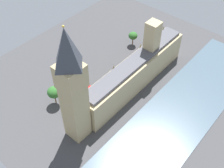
{
  "coord_description": "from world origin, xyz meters",
  "views": [
    {
      "loc": [
        -58.36,
        82.62,
        101.35
      ],
      "look_at": [
        1.0,
        13.62,
        9.05
      ],
      "focal_mm": 44.55,
      "sensor_mm": 36.0,
      "label": 1
    }
  ],
  "objects": [
    {
      "name": "ground_plane",
      "position": [
        0.0,
        0.0,
        0.0
      ],
      "size": [
        138.65,
        138.65,
        0.0
      ],
      "primitive_type": "plane",
      "color": "#424244"
    },
    {
      "name": "double_decker_bus_near_tower",
      "position": [
        10.62,
        23.17,
        2.63
      ],
      "size": [
        2.93,
        10.58,
        4.75
      ],
      "rotation": [
        0.0,
        0.0,
        3.17
      ],
      "color": "#B20C0F",
      "rests_on": "ground"
    },
    {
      "name": "parliament_building",
      "position": [
        -1.99,
        -1.09,
        8.81
      ],
      "size": [
        10.66,
        68.65,
        31.09
      ],
      "color": "tan",
      "rests_on": "ground"
    },
    {
      "name": "car_black_by_river_gate",
      "position": [
        11.38,
        -6.29,
        0.89
      ],
      "size": [
        2.27,
        4.45,
        1.74
      ],
      "rotation": [
        0.0,
        0.0,
        3.23
      ],
      "color": "black",
      "rests_on": "ground"
    },
    {
      "name": "plane_tree_slot_10",
      "position": [
        19.01,
        33.9,
        7.27
      ],
      "size": [
        6.27,
        6.27,
        9.97
      ],
      "color": "brown",
      "rests_on": "ground"
    },
    {
      "name": "car_dark_green_far_end",
      "position": [
        10.66,
        -0.16,
        0.88
      ],
      "size": [
        1.9,
        4.27,
        1.74
      ],
      "rotation": [
        0.0,
        0.0,
        0.03
      ],
      "color": "#19472D",
      "rests_on": "ground"
    },
    {
      "name": "plane_tree_midblock",
      "position": [
        19.35,
        -26.45,
        6.13
      ],
      "size": [
        5.21,
        5.21,
        8.39
      ],
      "color": "brown",
      "rests_on": "ground"
    },
    {
      "name": "pedestrian_leading",
      "position": [
        6.52,
        4.29,
        0.72
      ],
      "size": [
        0.56,
        0.64,
        1.59
      ],
      "rotation": [
        0.0,
        0.0,
        0.31
      ],
      "color": "gray",
      "rests_on": "ground"
    },
    {
      "name": "street_lamp_slot_11",
      "position": [
        18.64,
        27.7,
        4.15
      ],
      "size": [
        0.56,
        0.56,
        5.88
      ],
      "color": "black",
      "rests_on": "ground"
    },
    {
      "name": "pedestrian_opposite_hall",
      "position": [
        6.53,
        -23.32,
        0.69
      ],
      "size": [
        0.51,
        0.61,
        1.54
      ],
      "rotation": [
        0.0,
        0.0,
        3.36
      ],
      "color": "gray",
      "rests_on": "ground"
    },
    {
      "name": "plane_tree_under_trees",
      "position": [
        18.88,
        17.65,
        7.31
      ],
      "size": [
        5.1,
        5.1,
        9.54
      ],
      "color": "brown",
      "rests_on": "ground"
    },
    {
      "name": "car_yellow_cab_kerbside",
      "position": [
        8.56,
        11.61,
        0.89
      ],
      "size": [
        2.39,
        4.96,
        1.74
      ],
      "rotation": [
        0.0,
        0.0,
        0.11
      ],
      "color": "gold",
      "rests_on": "ground"
    },
    {
      "name": "pedestrian_trailing",
      "position": [
        6.99,
        -5.23,
        0.73
      ],
      "size": [
        0.56,
        0.65,
        1.62
      ],
      "rotation": [
        0.0,
        0.0,
        3.44
      ],
      "color": "maroon",
      "rests_on": "ground"
    },
    {
      "name": "river_thames",
      "position": [
        -29.28,
        0.0,
        0.12
      ],
      "size": [
        29.71,
        124.78,
        0.25
      ],
      "primitive_type": "cube",
      "color": "#475B6B",
      "rests_on": "ground"
    },
    {
      "name": "clock_tower",
      "position": [
        -1.57,
        38.89,
        28.47
      ],
      "size": [
        9.3,
        9.3,
        55.04
      ],
      "color": "tan",
      "rests_on": "ground"
    },
    {
      "name": "double_decker_bus_corner",
      "position": [
        9.28,
        -20.93,
        2.63
      ],
      "size": [
        2.87,
        10.56,
        4.75
      ],
      "rotation": [
        0.0,
        0.0,
        0.03
      ],
      "color": "red",
      "rests_on": "ground"
    }
  ]
}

